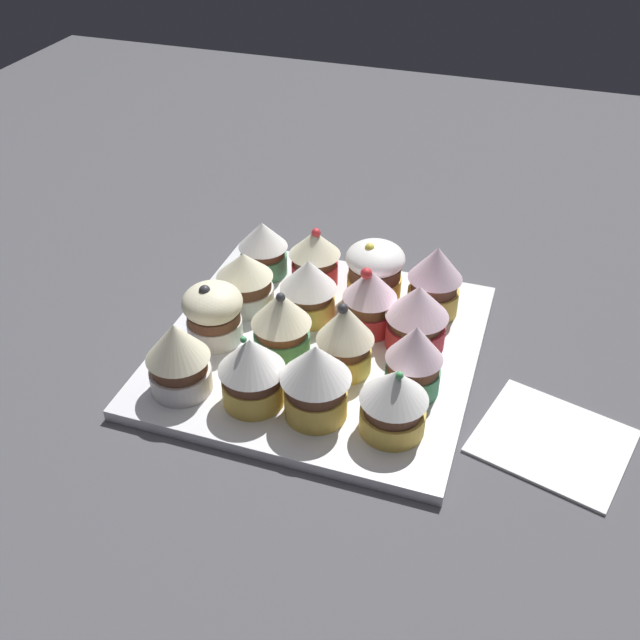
{
  "coord_description": "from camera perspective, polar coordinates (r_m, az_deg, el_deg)",
  "views": [
    {
      "loc": [
        18.64,
        -55.85,
        48.75
      ],
      "look_at": [
        0.0,
        0.0,
        4.2
      ],
      "focal_mm": 41.0,
      "sensor_mm": 36.0,
      "label": 1
    }
  ],
  "objects": [
    {
      "name": "cupcake_1",
      "position": [
        0.67,
        -5.34,
        -3.89
      ],
      "size": [
        6.24,
        6.24,
        7.56
      ],
      "color": "#EFC651",
      "rests_on": "baking_tray"
    },
    {
      "name": "cupcake_0",
      "position": [
        0.69,
        -11.03,
        -2.83
      ],
      "size": [
        6.06,
        6.06,
        7.62
      ],
      "color": "white",
      "rests_on": "baking_tray"
    },
    {
      "name": "cupcake_3",
      "position": [
        0.64,
        5.78,
        -6.24
      ],
      "size": [
        6.13,
        6.13,
        7.06
      ],
      "color": "#EFC651",
      "rests_on": "baking_tray"
    },
    {
      "name": "cupcake_8",
      "position": [
        0.8,
        -5.88,
        3.14
      ],
      "size": [
        6.16,
        6.16,
        6.66
      ],
      "color": "white",
      "rests_on": "baking_tray"
    },
    {
      "name": "cupcake_15",
      "position": [
        0.79,
        8.96,
        3.16
      ],
      "size": [
        5.81,
        5.81,
        8.1
      ],
      "color": "#EFC651",
      "rests_on": "baking_tray"
    },
    {
      "name": "ground_plane",
      "position": [
        0.77,
        -0.0,
        -3.37
      ],
      "size": [
        180.0,
        180.0,
        3.0
      ],
      "primitive_type": "cube",
      "color": "#4C4C51"
    },
    {
      "name": "cupcake_10",
      "position": [
        0.76,
        3.89,
        1.7
      ],
      "size": [
        5.67,
        5.67,
        7.74
      ],
      "color": "#D1333D",
      "rests_on": "baking_tray"
    },
    {
      "name": "napkin",
      "position": [
        0.7,
        17.72,
        -8.91
      ],
      "size": [
        15.36,
        14.24,
        0.6
      ],
      "primitive_type": "cube",
      "rotation": [
        0.0,
        0.0,
        -0.27
      ],
      "color": "white",
      "rests_on": "ground_plane"
    },
    {
      "name": "cupcake_9",
      "position": [
        0.77,
        -0.91,
        2.52
      ],
      "size": [
        6.08,
        6.08,
        7.09
      ],
      "color": "#EFC651",
      "rests_on": "baking_tray"
    },
    {
      "name": "cupcake_6",
      "position": [
        0.7,
        1.98,
        -1.33
      ],
      "size": [
        5.66,
        5.66,
        7.98
      ],
      "color": "#EFC651",
      "rests_on": "baking_tray"
    },
    {
      "name": "cupcake_14",
      "position": [
        0.8,
        4.29,
        3.86
      ],
      "size": [
        6.48,
        6.48,
        7.2
      ],
      "color": "#EFC651",
      "rests_on": "baking_tray"
    },
    {
      "name": "cupcake_5",
      "position": [
        0.72,
        -3.04,
        -0.24
      ],
      "size": [
        6.04,
        6.04,
        7.8
      ],
      "color": "#4C9E6B",
      "rests_on": "baking_tray"
    },
    {
      "name": "baking_tray",
      "position": [
        0.76,
        -0.0,
        -2.16
      ],
      "size": [
        31.84,
        31.84,
        1.2
      ],
      "color": "silver",
      "rests_on": "ground_plane"
    },
    {
      "name": "cupcake_2",
      "position": [
        0.65,
        -0.33,
        -4.63
      ],
      "size": [
        6.47,
        6.47,
        7.99
      ],
      "color": "#EFC651",
      "rests_on": "baking_tray"
    },
    {
      "name": "cupcake_7",
      "position": [
        0.68,
        7.36,
        -3.0
      ],
      "size": [
        5.4,
        5.4,
        7.57
      ],
      "color": "#4C9E6B",
      "rests_on": "baking_tray"
    },
    {
      "name": "cupcake_11",
      "position": [
        0.74,
        7.58,
        0.38
      ],
      "size": [
        6.43,
        6.43,
        7.21
      ],
      "color": "#D1333D",
      "rests_on": "baking_tray"
    },
    {
      "name": "cupcake_13",
      "position": [
        0.83,
        -0.41,
        4.99
      ],
      "size": [
        5.85,
        5.85,
        7.16
      ],
      "color": "#D1333D",
      "rests_on": "baking_tray"
    },
    {
      "name": "cupcake_12",
      "position": [
        0.85,
        -4.46,
        5.68
      ],
      "size": [
        5.71,
        5.71,
        6.66
      ],
      "color": "#4C9E6B",
      "rests_on": "baking_tray"
    },
    {
      "name": "cupcake_4",
      "position": [
        0.75,
        -8.33,
        0.61
      ],
      "size": [
        6.21,
        6.21,
        6.78
      ],
      "color": "white",
      "rests_on": "baking_tray"
    }
  ]
}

